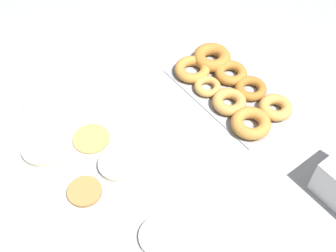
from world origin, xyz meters
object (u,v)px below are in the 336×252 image
pancake_4 (86,193)px  pancake_5 (43,148)px  pancake_1 (91,138)px  pancake_2 (161,237)px  pancake_0 (118,164)px  donut_tray (229,86)px  pancake_3 (96,239)px

pancake_4 → pancake_5: 0.18m
pancake_1 → pancake_5: bearing=68.5°
pancake_1 → pancake_2: bearing=176.7°
pancake_1 → pancake_4: bearing=144.5°
pancake_0 → pancake_4: 0.11m
pancake_2 → pancake_4: 0.22m
pancake_2 → donut_tray: (0.25, -0.44, 0.01)m
pancake_5 → donut_tray: donut_tray is taller
pancake_1 → pancake_3: (-0.25, 0.14, -0.00)m
pancake_1 → pancake_4: size_ratio=1.17×
pancake_3 → pancake_1: bearing=-28.8°
pancake_0 → pancake_4: (-0.02, 0.11, -0.00)m
donut_tray → pancake_5: bearing=75.4°
pancake_1 → pancake_5: size_ratio=0.88×
pancake_0 → pancake_3: pancake_0 is taller
pancake_1 → pancake_2: (-0.34, 0.02, 0.00)m
pancake_2 → pancake_5: size_ratio=0.89×
pancake_3 → pancake_5: (0.30, -0.02, 0.00)m
pancake_3 → pancake_0: bearing=-47.4°
pancake_0 → pancake_4: pancake_0 is taller
pancake_1 → pancake_4: (-0.14, 0.10, 0.00)m
pancake_0 → pancake_1: (0.12, 0.01, -0.00)m
donut_tray → pancake_4: bearing=94.9°
donut_tray → pancake_0: bearing=93.3°
pancake_2 → pancake_1: bearing=-3.3°
pancake_0 → pancake_5: size_ratio=0.88×
pancake_2 → pancake_3: size_ratio=1.07×
pancake_0 → pancake_1: pancake_0 is taller
pancake_0 → pancake_4: size_ratio=1.17×
pancake_3 → donut_tray: (0.16, -0.56, 0.01)m
pancake_2 → pancake_5: 0.40m
pancake_3 → pancake_5: size_ratio=0.83×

